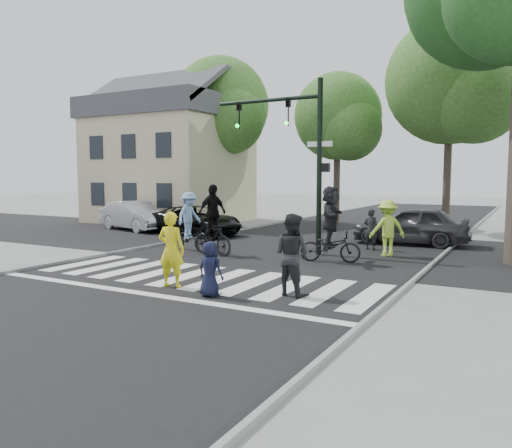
{
  "coord_description": "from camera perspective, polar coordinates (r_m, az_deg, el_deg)",
  "views": [
    {
      "loc": [
        7.62,
        -9.82,
        2.71
      ],
      "look_at": [
        0.5,
        3.0,
        1.3
      ],
      "focal_mm": 35.0,
      "sensor_mm": 36.0,
      "label": 1
    }
  ],
  "objects": [
    {
      "name": "curb_left",
      "position": [
        19.68,
        -11.39,
        -2.39
      ],
      "size": [
        0.1,
        70.0,
        0.1
      ],
      "primitive_type": "cube",
      "color": "gray",
      "rests_on": "ground"
    },
    {
      "name": "pedestrian_adult",
      "position": [
        11.34,
        4.11,
        -3.51
      ],
      "size": [
        1.03,
        0.87,
        1.88
      ],
      "primitive_type": "imported",
      "rotation": [
        0.0,
        0.0,
        2.95
      ],
      "color": "black",
      "rests_on": "ground"
    },
    {
      "name": "ground",
      "position": [
        12.72,
        -8.62,
        -6.87
      ],
      "size": [
        120.0,
        120.0,
        0.0
      ],
      "primitive_type": "plane",
      "color": "gray",
      "rests_on": "ground"
    },
    {
      "name": "cyclist_mid",
      "position": [
        17.21,
        -4.98,
        -0.23
      ],
      "size": [
        1.93,
        1.22,
        2.43
      ],
      "color": "black",
      "rests_on": "ground"
    },
    {
      "name": "bystander_hivis",
      "position": [
        17.45,
        14.8,
        -0.46
      ],
      "size": [
        1.42,
        1.3,
        1.91
      ],
      "primitive_type": "imported",
      "rotation": [
        0.0,
        0.0,
        3.77
      ],
      "color": "#C4F843",
      "rests_on": "ground"
    },
    {
      "name": "car_grey",
      "position": [
        20.69,
        17.28,
        -0.15
      ],
      "size": [
        4.58,
        2.05,
        1.53
      ],
      "primitive_type": "imported",
      "rotation": [
        0.0,
        0.0,
        -1.52
      ],
      "color": "#3A393E",
      "rests_on": "ground"
    },
    {
      "name": "road_stem",
      "position": [
        16.88,
        1.82,
        -3.73
      ],
      "size": [
        10.0,
        70.0,
        0.01
      ],
      "primitive_type": "cube",
      "color": "black",
      "rests_on": "ground"
    },
    {
      "name": "bg_tree_1",
      "position": [
        30.36,
        -3.86,
        12.94
      ],
      "size": [
        6.09,
        5.8,
        9.8
      ],
      "color": "brown",
      "rests_on": "ground"
    },
    {
      "name": "cyclist_left",
      "position": [
        18.34,
        -7.63,
        -0.14
      ],
      "size": [
        1.73,
        1.15,
        2.13
      ],
      "color": "black",
      "rests_on": "ground"
    },
    {
      "name": "road_cross",
      "position": [
        19.57,
        5.84,
        -2.48
      ],
      "size": [
        70.0,
        10.0,
        0.01
      ],
      "primitive_type": "cube",
      "color": "black",
      "rests_on": "ground"
    },
    {
      "name": "curb_right",
      "position": [
        15.27,
        18.98,
        -4.84
      ],
      "size": [
        0.1,
        70.0,
        0.1
      ],
      "primitive_type": "cube",
      "color": "gray",
      "rests_on": "ground"
    },
    {
      "name": "traffic_signal",
      "position": [
        17.63,
        4.7,
        9.35
      ],
      "size": [
        4.45,
        0.29,
        6.0
      ],
      "color": "black",
      "rests_on": "ground"
    },
    {
      "name": "pedestrian_child",
      "position": [
        11.27,
        -5.27,
        -5.16
      ],
      "size": [
        0.63,
        0.42,
        1.26
      ],
      "primitive_type": "imported",
      "rotation": [
        0.0,
        0.0,
        3.12
      ],
      "color": "black",
      "rests_on": "ground"
    },
    {
      "name": "bg_tree_3",
      "position": [
        25.66,
        21.96,
        14.6
      ],
      "size": [
        6.3,
        6.0,
        10.2
      ],
      "color": "brown",
      "rests_on": "ground"
    },
    {
      "name": "bg_tree_0",
      "position": [
        33.68,
        -10.7,
        11.25
      ],
      "size": [
        5.46,
        5.2,
        8.97
      ],
      "color": "brown",
      "rests_on": "ground"
    },
    {
      "name": "house",
      "position": [
        30.54,
        -9.8,
        7.46
      ],
      "size": [
        8.4,
        8.1,
        8.82
      ],
      "color": "beige",
      "rests_on": "ground"
    },
    {
      "name": "bystander_dark",
      "position": [
        18.81,
        13.0,
        -0.6
      ],
      "size": [
        0.61,
        0.45,
        1.52
      ],
      "primitive_type": "imported",
      "rotation": [
        0.0,
        0.0,
        2.98
      ],
      "color": "black",
      "rests_on": "ground"
    },
    {
      "name": "pedestrian_woman",
      "position": [
        12.33,
        -9.66,
        -2.89
      ],
      "size": [
        0.75,
        0.56,
        1.86
      ],
      "primitive_type": "imported",
      "rotation": [
        0.0,
        0.0,
        3.33
      ],
      "color": "yellow",
      "rests_on": "ground"
    },
    {
      "name": "bg_tree_2",
      "position": [
        28.22,
        9.66,
        11.67
      ],
      "size": [
        5.04,
        4.8,
        8.4
      ],
      "color": "brown",
      "rests_on": "ground"
    },
    {
      "name": "cyclist_right",
      "position": [
        15.86,
        8.51,
        -0.5
      ],
      "size": [
        2.0,
        1.85,
        2.4
      ],
      "color": "black",
      "rests_on": "ground"
    },
    {
      "name": "crosswalk",
      "position": [
        13.23,
        -6.87,
        -6.33
      ],
      "size": [
        10.0,
        3.85,
        0.01
      ],
      "color": "silver",
      "rests_on": "ground"
    },
    {
      "name": "car_silver",
      "position": [
        25.72,
        -13.66,
        0.92
      ],
      "size": [
        4.68,
        2.65,
        1.46
      ],
      "primitive_type": "imported",
      "rotation": [
        0.0,
        0.0,
        1.31
      ],
      "color": "#B9B9BE",
      "rests_on": "ground"
    },
    {
      "name": "car_suv",
      "position": [
        23.32,
        -6.95,
        0.42
      ],
      "size": [
        5.15,
        3.16,
        1.33
      ],
      "primitive_type": "imported",
      "rotation": [
        0.0,
        0.0,
        1.36
      ],
      "color": "black",
      "rests_on": "ground"
    }
  ]
}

